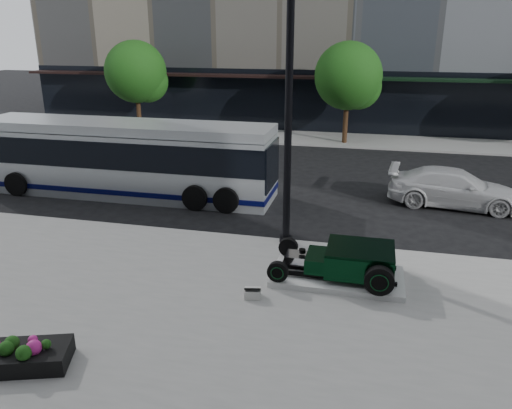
% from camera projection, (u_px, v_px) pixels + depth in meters
% --- Properties ---
extents(ground, '(120.00, 120.00, 0.00)m').
position_uv_depth(ground, '(290.00, 220.00, 17.59)').
color(ground, black).
rests_on(ground, ground).
extents(sidewalk_far, '(70.00, 4.00, 0.12)m').
position_uv_depth(sidewalk_far, '(329.00, 139.00, 30.43)').
color(sidewalk_far, gray).
rests_on(sidewalk_far, ground).
extents(street_trees, '(29.80, 3.80, 5.70)m').
position_uv_depth(street_trees, '(351.00, 79.00, 28.11)').
color(street_trees, black).
rests_on(street_trees, sidewalk_far).
extents(display_plinth, '(3.40, 1.80, 0.15)m').
position_uv_depth(display_plinth, '(337.00, 276.00, 13.13)').
color(display_plinth, silver).
rests_on(display_plinth, sidewalk_near).
extents(hot_rod, '(3.22, 2.00, 0.81)m').
position_uv_depth(hot_rod, '(351.00, 260.00, 12.89)').
color(hot_rod, black).
rests_on(hot_rod, display_plinth).
extents(info_plaque, '(0.45, 0.37, 0.31)m').
position_uv_depth(info_plaque, '(253.00, 293.00, 12.19)').
color(info_plaque, silver).
rests_on(info_plaque, sidewalk_near).
extents(lamppost, '(0.40, 0.40, 7.25)m').
position_uv_depth(lamppost, '(288.00, 135.00, 14.37)').
color(lamppost, black).
rests_on(lamppost, sidewalk_near).
extents(flower_planter, '(2.03, 1.46, 0.60)m').
position_uv_depth(flower_planter, '(21.00, 356.00, 9.68)').
color(flower_planter, black).
rests_on(flower_planter, sidewalk_near).
extents(transit_bus, '(12.12, 2.88, 2.92)m').
position_uv_depth(transit_bus, '(126.00, 158.00, 20.01)').
color(transit_bus, '#B8BEC3').
rests_on(transit_bus, ground).
extents(white_sedan, '(5.03, 2.47, 1.41)m').
position_uv_depth(white_sedan, '(454.00, 188.00, 18.79)').
color(white_sedan, silver).
rests_on(white_sedan, ground).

